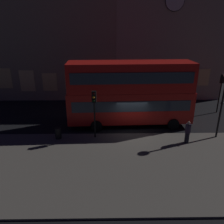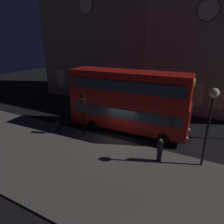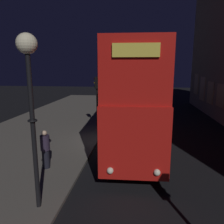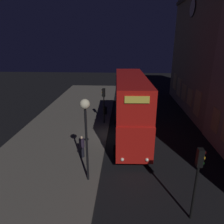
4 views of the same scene
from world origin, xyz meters
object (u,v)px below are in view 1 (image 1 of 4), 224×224
traffic_light_near_kerb (94,105)px  traffic_light_far_side (221,85)px  pedestrian (188,132)px  double_decker_bus (130,91)px  litter_bin (58,133)px

traffic_light_near_kerb → traffic_light_far_side: bearing=30.9°
traffic_light_far_side → pedestrian: 8.51m
traffic_light_near_kerb → pedestrian: traffic_light_near_kerb is taller
double_decker_bus → traffic_light_far_side: size_ratio=2.76×
pedestrian → litter_bin: (-9.67, 0.83, -0.42)m
double_decker_bus → traffic_light_near_kerb: (-2.89, -2.66, -0.25)m
traffic_light_near_kerb → litter_bin: size_ratio=4.23×
traffic_light_near_kerb → traffic_light_far_side: (12.05, 5.50, 0.00)m
double_decker_bus → traffic_light_far_side: (9.16, 2.84, -0.25)m
traffic_light_near_kerb → litter_bin: (-2.82, -0.16, -2.24)m
double_decker_bus → traffic_light_near_kerb: size_ratio=2.89×
traffic_light_near_kerb → pedestrian: (6.85, -0.98, -1.82)m
double_decker_bus → traffic_light_far_side: 9.59m
traffic_light_far_side → litter_bin: (-14.88, -5.65, -2.24)m
traffic_light_far_side → double_decker_bus: bearing=19.2°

